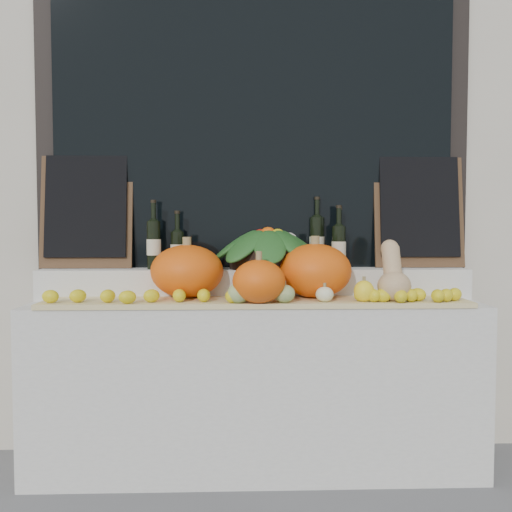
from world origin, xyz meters
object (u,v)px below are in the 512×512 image
pumpkin_left (187,271)px  butternut_squash (393,276)px  produce_bowl (268,248)px  pumpkin_right (315,271)px  wine_bottle_tall (317,242)px

pumpkin_left → butternut_squash: (1.02, -0.15, -0.02)m
produce_bowl → pumpkin_right: bearing=-38.0°
pumpkin_right → produce_bowl: 0.31m
pumpkin_left → produce_bowl: bearing=20.8°
pumpkin_right → produce_bowl: (-0.23, 0.18, 0.11)m
produce_bowl → wine_bottle_tall: 0.29m
pumpkin_left → pumpkin_right: pumpkin_right is taller
pumpkin_right → produce_bowl: bearing=142.0°
produce_bowl → wine_bottle_tall: (0.28, 0.08, 0.03)m
pumpkin_right → produce_bowl: produce_bowl is taller
butternut_squash → produce_bowl: produce_bowl is taller
pumpkin_right → butternut_squash: size_ratio=1.25×
pumpkin_left → pumpkin_right: 0.65m
produce_bowl → wine_bottle_tall: size_ratio=1.62×
butternut_squash → produce_bowl: size_ratio=0.47×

